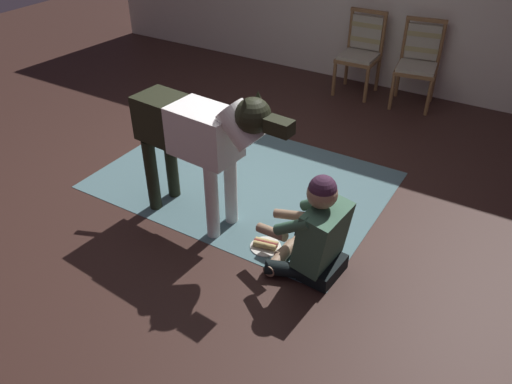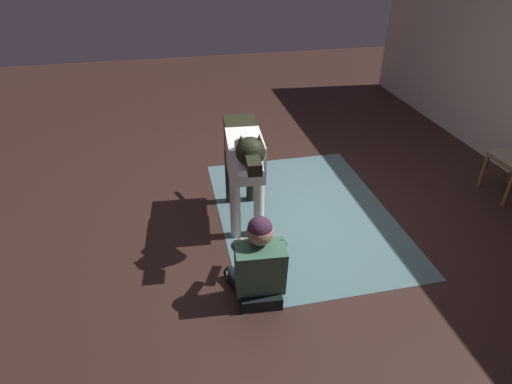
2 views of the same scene
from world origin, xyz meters
name	(u,v)px [view 2 (image 2 of 2)]	position (x,y,z in m)	size (l,w,h in m)	color
ground_plane	(292,216)	(0.00, 0.00, 0.00)	(13.99, 13.99, 0.00)	#35201B
area_rug	(304,213)	(-0.03, 0.15, 0.00)	(2.56, 1.84, 0.01)	slate
person_sitting_on_floor	(259,265)	(1.06, -0.60, 0.34)	(0.65, 0.58, 0.82)	black
large_dog	(244,156)	(0.02, -0.52, 0.80)	(1.55, 0.39, 1.25)	white
hot_dog_on_plate	(253,260)	(0.64, -0.57, 0.03)	(0.24, 0.24, 0.06)	silver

